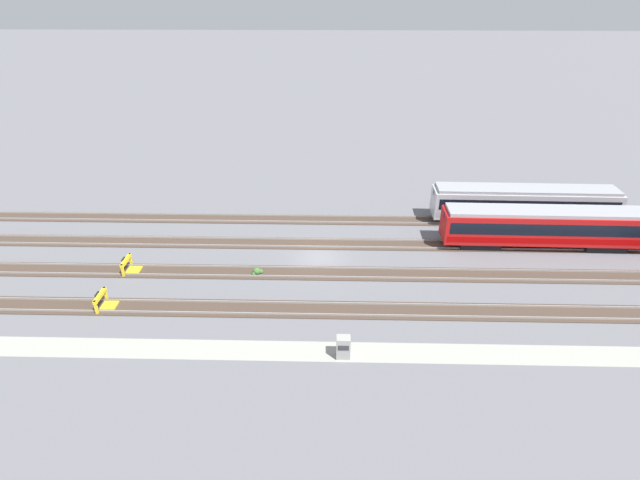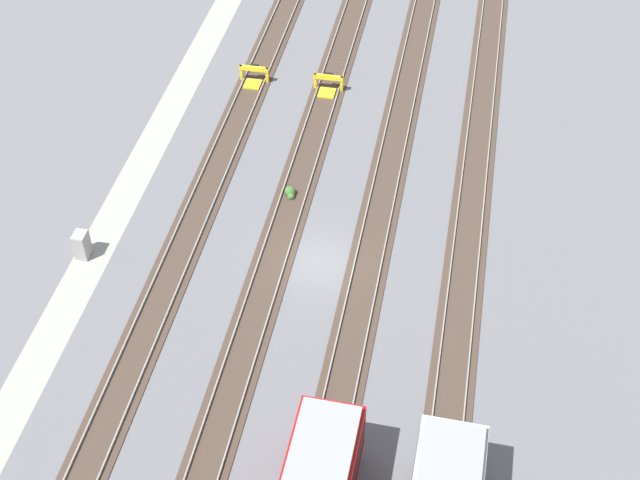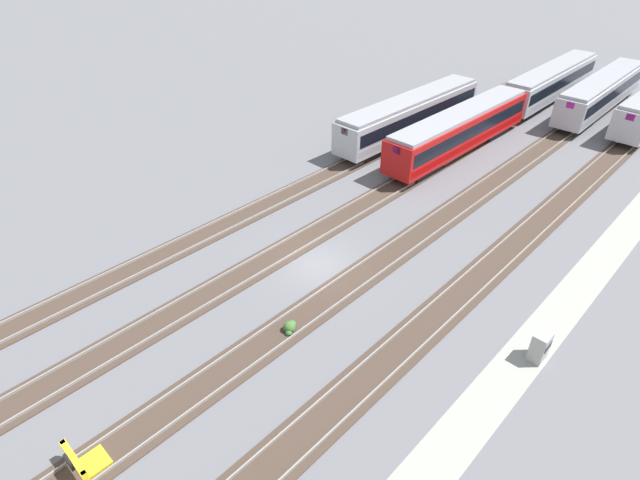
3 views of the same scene
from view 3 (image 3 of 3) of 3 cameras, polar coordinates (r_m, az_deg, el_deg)
ground_plane at (r=30.44m, az=-0.12°, el=-2.86°), size 400.00×400.00×0.00m
service_walkway at (r=25.79m, az=20.68°, el=-14.26°), size 54.00×2.00×0.01m
rail_track_nearest at (r=26.94m, az=11.94°, el=-9.63°), size 90.00×2.23×0.21m
rail_track_near_inner at (r=29.07m, az=3.54°, el=-4.91°), size 90.00×2.24×0.21m
rail_track_middle at (r=31.90m, az=-3.44°, el=-0.85°), size 90.00×2.24×0.21m
rail_track_far_inner at (r=35.24m, az=-9.18°, el=2.51°), size 90.00×2.23×0.21m
subway_car_front_row_leftmost at (r=47.78m, az=10.29°, el=13.89°), size 18.05×3.14×3.70m
subway_car_front_row_left_inner at (r=61.66m, az=24.91°, el=16.06°), size 18.02×2.99×3.70m
subway_car_front_row_right_inner at (r=60.23m, az=29.44°, el=14.45°), size 18.04×3.08×3.70m
subway_car_front_row_rightmost at (r=45.36m, az=15.69°, el=12.03°), size 18.04×3.11×3.70m
bumper_stop_near_inner_track at (r=22.98m, az=-25.43°, el=-21.95°), size 1.34×2.00×1.22m
electrical_cabinet at (r=26.50m, az=23.82°, el=-11.09°), size 0.90×0.73×1.60m
weed_clump at (r=26.09m, az=-3.46°, el=-9.92°), size 0.92×0.70×0.64m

